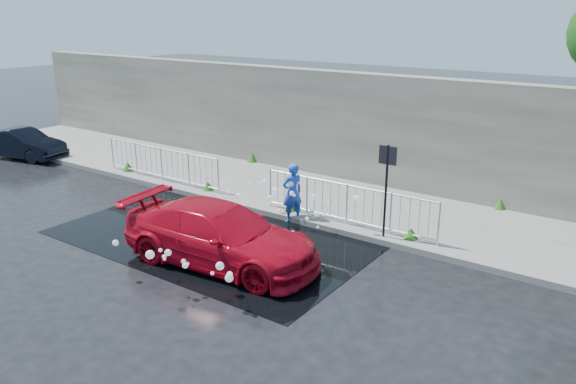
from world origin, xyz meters
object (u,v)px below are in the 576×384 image
object	(u,v)px
red_car	(220,235)
person	(292,193)
dark_car	(23,144)
sign_post	(387,176)

from	to	relation	value
red_car	person	world-z (taller)	person
red_car	person	size ratio (longest dim) A/B	2.89
dark_car	sign_post	bearing A→B (deg)	-100.61
sign_post	person	bearing A→B (deg)	-177.88
person	sign_post	bearing A→B (deg)	117.38
red_car	dark_car	world-z (taller)	red_car
red_car	dark_car	distance (m)	12.95
sign_post	red_car	size ratio (longest dim) A/B	0.52
sign_post	dark_car	xyz separation A→B (m)	(-15.17, -0.50, -1.15)
sign_post	person	xyz separation A→B (m)	(-2.70, -0.10, -0.90)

